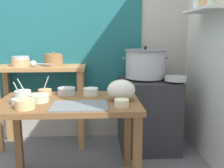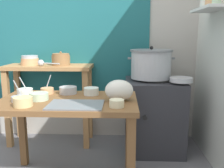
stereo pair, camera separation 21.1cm
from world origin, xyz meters
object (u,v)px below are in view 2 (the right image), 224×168
object	(u,v)px
bowl_stack_enamel	(30,60)
plastic_bag	(119,90)
prep_bowl_7	(117,103)
prep_bowl_8	(47,90)
stove_block	(153,115)
prep_bowl_2	(91,91)
prep_bowl_1	(23,101)
prep_bowl_4	(121,91)
steamer_pot	(151,64)
prep_bowl_0	(39,96)
prep_table	(68,113)
clay_pot	(61,59)
wide_pan	(181,80)
back_shelf_table	(49,85)
prep_bowl_3	(68,90)
prep_bowl_6	(19,98)
serving_tray	(76,105)
prep_bowl_5	(25,92)
ladle	(42,63)

from	to	relation	value
bowl_stack_enamel	plastic_bag	bearing A→B (deg)	-40.12
prep_bowl_7	prep_bowl_8	distance (m)	0.74
stove_block	prep_bowl_8	size ratio (longest dim) A/B	4.73
prep_bowl_7	prep_bowl_2	bearing A→B (deg)	121.58
prep_bowl_1	prep_bowl_4	xyz separation A→B (m)	(0.70, 0.39, -0.00)
steamer_pot	prep_bowl_2	bearing A→B (deg)	-136.70
prep_bowl_0	steamer_pot	bearing A→B (deg)	37.34
prep_table	prep_bowl_4	size ratio (longest dim) A/B	9.98
steamer_pot	clay_pot	xyz separation A→B (m)	(-0.98, 0.11, 0.03)
prep_bowl_1	wide_pan	bearing A→B (deg)	28.79
back_shelf_table	prep_bowl_3	bearing A→B (deg)	-60.37
back_shelf_table	prep_bowl_6	world-z (taller)	back_shelf_table
prep_bowl_4	prep_bowl_7	xyz separation A→B (m)	(-0.03, -0.38, -0.01)
prep_bowl_4	prep_bowl_8	distance (m)	0.65
steamer_pot	serving_tray	size ratio (longest dim) A/B	1.22
bowl_stack_enamel	prep_bowl_7	world-z (taller)	bowl_stack_enamel
clay_pot	serving_tray	distance (m)	1.07
prep_bowl_1	prep_bowl_5	distance (m)	0.30
ladle	prep_bowl_2	distance (m)	0.83
stove_block	clay_pot	world-z (taller)	clay_pot
steamer_pot	prep_bowl_5	bearing A→B (deg)	-150.54
prep_table	wide_pan	xyz separation A→B (m)	(1.00, 0.50, 0.19)
prep_bowl_8	ladle	bearing A→B (deg)	111.61
prep_bowl_4	serving_tray	bearing A→B (deg)	-133.03
back_shelf_table	ladle	world-z (taller)	ladle
bowl_stack_enamel	prep_bowl_1	size ratio (longest dim) A/B	1.49
prep_bowl_2	prep_bowl_6	world-z (taller)	prep_bowl_6
bowl_stack_enamel	prep_bowl_8	bearing A→B (deg)	-59.51
prep_bowl_1	prep_bowl_2	distance (m)	0.59
wide_pan	prep_bowl_8	world-z (taller)	prep_bowl_8
wide_pan	prep_bowl_1	xyz separation A→B (m)	(-1.28, -0.70, -0.05)
prep_bowl_1	prep_bowl_3	world-z (taller)	prep_bowl_1
prep_bowl_0	prep_bowl_4	distance (m)	0.68
bowl_stack_enamel	plastic_bag	xyz separation A→B (m)	(1.01, -0.85, -0.15)
steamer_pot	plastic_bag	size ratio (longest dim) A/B	2.20
ladle	wide_pan	world-z (taller)	ladle
stove_block	bowl_stack_enamel	xyz separation A→B (m)	(-1.37, 0.16, 0.57)
prep_bowl_0	prep_bowl_7	bearing A→B (deg)	-15.80
back_shelf_table	steamer_pot	distance (m)	1.15
back_shelf_table	prep_bowl_1	world-z (taller)	back_shelf_table
back_shelf_table	bowl_stack_enamel	world-z (taller)	bowl_stack_enamel
steamer_pot	serving_tray	xyz separation A→B (m)	(-0.64, -0.88, -0.21)
steamer_pot	clay_pot	world-z (taller)	steamer_pot
clay_pot	plastic_bag	bearing A→B (deg)	-51.66
back_shelf_table	prep_bowl_4	bearing A→B (deg)	-38.03
plastic_bag	prep_bowl_3	xyz separation A→B (m)	(-0.45, 0.22, -0.05)
serving_tray	bowl_stack_enamel	bearing A→B (deg)	124.57
ladle	plastic_bag	xyz separation A→B (m)	(0.84, -0.73, -0.13)
clay_pot	prep_bowl_5	distance (m)	0.77
plastic_bag	prep_bowl_2	xyz separation A→B (m)	(-0.24, 0.18, -0.05)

